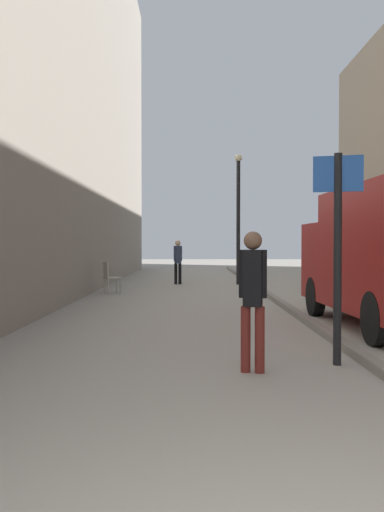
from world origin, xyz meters
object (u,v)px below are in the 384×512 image
object	(u,v)px
cafe_chair_near_window	(108,275)
lamp_post	(237,210)
pedestrian_main_foreground	(251,291)
street_sign_post	(336,240)
pedestrian_mid_block	(177,259)

from	to	relation	value
cafe_chair_near_window	lamp_post	bearing A→B (deg)	106.03
pedestrian_main_foreground	street_sign_post	size ratio (longest dim) A/B	0.63
street_sign_post	cafe_chair_near_window	world-z (taller)	street_sign_post
pedestrian_main_foreground	lamp_post	distance (m)	14.17
street_sign_post	lamp_post	xyz separation A→B (m)	(-0.10, 13.62, 1.18)
pedestrian_mid_block	lamp_post	bearing A→B (deg)	-23.20
pedestrian_main_foreground	cafe_chair_near_window	size ratio (longest dim) A/B	1.74
cafe_chair_near_window	pedestrian_main_foreground	bearing A→B (deg)	-8.74
pedestrian_main_foreground	street_sign_post	distance (m)	1.30
cafe_chair_near_window	street_sign_post	bearing A→B (deg)	-2.58
lamp_post	pedestrian_main_foreground	bearing A→B (deg)	-94.03
pedestrian_main_foreground	pedestrian_mid_block	size ratio (longest dim) A/B	1.01
pedestrian_mid_block	cafe_chair_near_window	world-z (taller)	pedestrian_mid_block
lamp_post	cafe_chair_near_window	size ratio (longest dim) A/B	5.06
pedestrian_main_foreground	cafe_chair_near_window	bearing A→B (deg)	119.66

